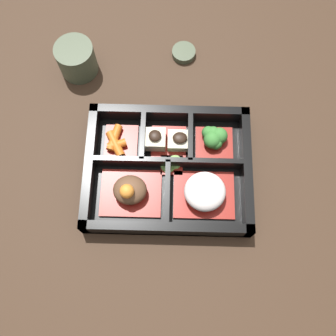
% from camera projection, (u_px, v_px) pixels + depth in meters
% --- Properties ---
extents(ground_plane, '(3.00, 3.00, 0.00)m').
position_uv_depth(ground_plane, '(168.00, 173.00, 0.67)').
color(ground_plane, '#382619').
extents(bento_base, '(0.27, 0.21, 0.01)m').
position_uv_depth(bento_base, '(168.00, 172.00, 0.66)').
color(bento_base, black).
rests_on(bento_base, ground_plane).
extents(bento_rim, '(0.27, 0.21, 0.04)m').
position_uv_depth(bento_rim, '(168.00, 167.00, 0.65)').
color(bento_rim, black).
rests_on(bento_rim, ground_plane).
extents(bowl_rice, '(0.10, 0.08, 0.04)m').
position_uv_depth(bowl_rice, '(205.00, 192.00, 0.62)').
color(bowl_rice, maroon).
rests_on(bowl_rice, bento_base).
extents(bowl_stew, '(0.10, 0.08, 0.05)m').
position_uv_depth(bowl_stew, '(130.00, 191.00, 0.63)').
color(bowl_stew, maroon).
rests_on(bowl_stew, bento_base).
extents(bowl_greens, '(0.06, 0.06, 0.03)m').
position_uv_depth(bowl_greens, '(214.00, 138.00, 0.66)').
color(bowl_greens, maroon).
rests_on(bowl_greens, bento_base).
extents(bowl_tofu, '(0.08, 0.06, 0.04)m').
position_uv_depth(bowl_tofu, '(167.00, 140.00, 0.66)').
color(bowl_tofu, maroon).
rests_on(bowl_tofu, bento_base).
extents(bowl_carrots, '(0.06, 0.06, 0.02)m').
position_uv_depth(bowl_carrots, '(118.00, 142.00, 0.66)').
color(bowl_carrots, maroon).
rests_on(bowl_carrots, bento_base).
extents(bowl_pickles, '(0.04, 0.03, 0.01)m').
position_uv_depth(bowl_pickles, '(172.00, 165.00, 0.66)').
color(bowl_pickles, maroon).
rests_on(bowl_pickles, bento_base).
extents(tea_cup, '(0.07, 0.07, 0.06)m').
position_uv_depth(tea_cup, '(76.00, 59.00, 0.70)').
color(tea_cup, '#424C38').
rests_on(tea_cup, ground_plane).
extents(sauce_dish, '(0.04, 0.04, 0.01)m').
position_uv_depth(sauce_dish, '(184.00, 53.00, 0.74)').
color(sauce_dish, '#424C38').
rests_on(sauce_dish, ground_plane).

